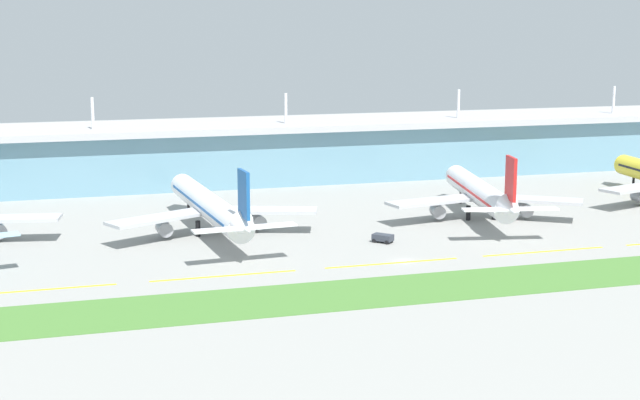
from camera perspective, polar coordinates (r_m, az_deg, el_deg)
The scene contains 10 objects.
ground_plane at distance 185.89m, azimuth 5.28°, elevation -3.81°, with size 600.00×600.00×0.00m, color gray.
terminal_building at distance 281.12m, azimuth -2.40°, elevation 3.13°, with size 288.00×34.00×26.88m.
airliner_near_middle at distance 208.98m, azimuth -6.87°, elevation -0.38°, with size 48.66×66.55×18.90m.
airliner_far_middle at distance 227.20m, azimuth 9.94°, elevation 0.44°, with size 47.86×58.75×18.90m.
taxiway_stripe_west at distance 172.90m, azimuth -17.20°, elevation -5.38°, with size 28.00×0.70×0.04m, color yellow.
taxiway_stripe_mid_west at distance 175.30m, azimuth -5.99°, elevation -4.72°, with size 28.00×0.70×0.04m, color yellow.
taxiway_stripe_centre at distance 184.06m, azimuth 4.50°, elevation -3.94°, with size 28.00×0.70×0.04m, color yellow.
taxiway_stripe_mid_east at distance 198.33m, azimuth 13.75°, elevation -3.14°, with size 28.00×0.70×0.04m, color yellow.
grass_verge at distance 169.09m, azimuth 7.62°, elevation -5.33°, with size 300.00×18.00×0.10m, color #477A33.
pushback_tug at distance 200.87m, azimuth 3.93°, elevation -2.35°, with size 4.75×4.86×1.85m.
Camera 1 is at (-66.27, -167.21, 46.96)m, focal length 51.45 mm.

